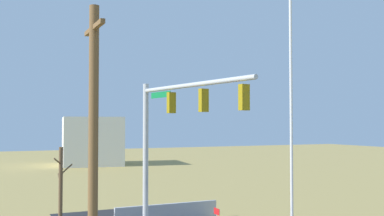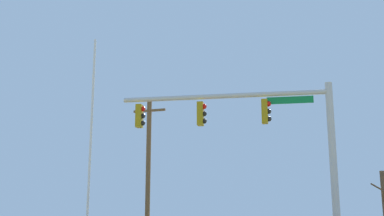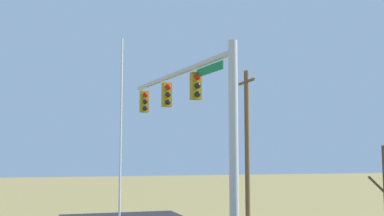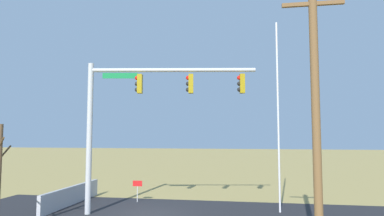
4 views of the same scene
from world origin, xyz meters
TOP-DOWN VIEW (x-y plane):
  - signal_mast at (0.56, -0.04)m, footprint 8.35×1.51m
  - flagpole at (-6.34, -1.59)m, footprint 0.10×0.10m
  - utility_pole at (-6.89, 5.22)m, footprint 1.90×0.26m

SIDE VIEW (x-z plane):
  - utility_pole at x=-6.89m, z-range 0.17..8.77m
  - flagpole at x=-6.34m, z-range 0.00..9.73m
  - signal_mast at x=0.56m, z-range 1.64..9.12m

